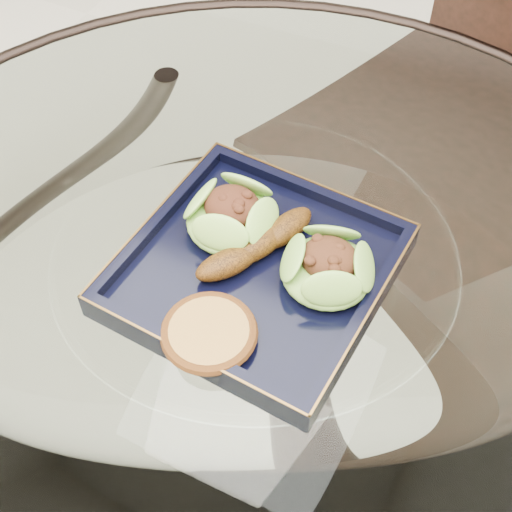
% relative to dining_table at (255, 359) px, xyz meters
% --- Properties ---
extents(dining_table, '(1.13, 1.13, 0.77)m').
position_rel_dining_table_xyz_m(dining_table, '(0.00, 0.00, 0.00)').
color(dining_table, white).
rests_on(dining_table, ground).
extents(dining_chair, '(0.60, 0.60, 1.08)m').
position_rel_dining_table_xyz_m(dining_chair, '(0.17, 0.48, 0.01)').
color(dining_chair, black).
rests_on(dining_chair, ground).
extents(navy_plate, '(0.29, 0.29, 0.02)m').
position_rel_dining_table_xyz_m(navy_plate, '(-0.00, 0.01, 0.17)').
color(navy_plate, black).
rests_on(navy_plate, dining_table).
extents(lettuce_wrap_left, '(0.13, 0.13, 0.04)m').
position_rel_dining_table_xyz_m(lettuce_wrap_left, '(-0.05, 0.05, 0.20)').
color(lettuce_wrap_left, '#5A9A2C').
rests_on(lettuce_wrap_left, navy_plate).
extents(lettuce_wrap_right, '(0.10, 0.10, 0.04)m').
position_rel_dining_table_xyz_m(lettuce_wrap_right, '(0.07, 0.03, 0.20)').
color(lettuce_wrap_right, '#62992C').
rests_on(lettuce_wrap_right, navy_plate).
extents(roasted_plantain, '(0.09, 0.15, 0.03)m').
position_rel_dining_table_xyz_m(roasted_plantain, '(-0.01, 0.03, 0.20)').
color(roasted_plantain, '#5D3209').
rests_on(roasted_plantain, navy_plate).
extents(crumb_patty, '(0.11, 0.11, 0.02)m').
position_rel_dining_table_xyz_m(crumb_patty, '(-0.00, -0.10, 0.19)').
color(crumb_patty, '#A57F37').
rests_on(crumb_patty, navy_plate).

